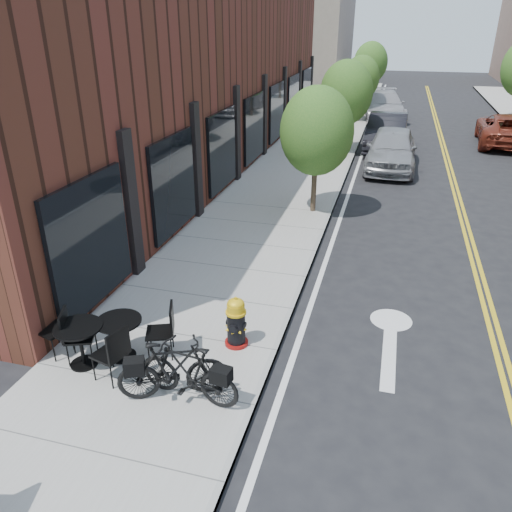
% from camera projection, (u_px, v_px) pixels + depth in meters
% --- Properties ---
extents(ground, '(120.00, 120.00, 0.00)m').
position_uv_depth(ground, '(255.00, 411.00, 7.90)').
color(ground, black).
rests_on(ground, ground).
extents(sidewalk_near, '(4.00, 70.00, 0.12)m').
position_uv_depth(sidewalk_near, '(277.00, 199.00, 17.06)').
color(sidewalk_near, '#9E9B93').
rests_on(sidewalk_near, ground).
extents(building_near, '(5.00, 28.00, 7.00)m').
position_uv_depth(building_near, '(193.00, 77.00, 20.14)').
color(building_near, '#422215').
rests_on(building_near, ground).
extents(bg_building_left, '(8.00, 14.00, 10.00)m').
position_uv_depth(bg_building_left, '(307.00, 26.00, 49.45)').
color(bg_building_left, '#726656').
rests_on(bg_building_left, ground).
extents(tree_near_a, '(2.20, 2.20, 3.81)m').
position_uv_depth(tree_near_a, '(317.00, 131.00, 14.76)').
color(tree_near_a, '#382B1E').
rests_on(tree_near_a, sidewalk_near).
extents(tree_near_b, '(2.30, 2.30, 3.98)m').
position_uv_depth(tree_near_b, '(346.00, 93.00, 21.67)').
color(tree_near_b, '#382B1E').
rests_on(tree_near_b, sidewalk_near).
extents(tree_near_c, '(2.10, 2.10, 3.67)m').
position_uv_depth(tree_near_c, '(361.00, 78.00, 28.72)').
color(tree_near_c, '#382B1E').
rests_on(tree_near_c, sidewalk_near).
extents(tree_near_d, '(2.40, 2.40, 4.11)m').
position_uv_depth(tree_near_d, '(371.00, 63.00, 35.57)').
color(tree_near_d, '#382B1E').
rests_on(tree_near_d, sidewalk_near).
extents(fire_hydrant, '(0.47, 0.47, 1.00)m').
position_uv_depth(fire_hydrant, '(236.00, 322.00, 9.13)').
color(fire_hydrant, maroon).
rests_on(fire_hydrant, sidewalk_near).
extents(bicycle_left, '(1.77, 0.70, 1.03)m').
position_uv_depth(bicycle_left, '(189.00, 372.00, 7.77)').
color(bicycle_left, black).
rests_on(bicycle_left, sidewalk_near).
extents(bicycle_right, '(1.79, 1.16, 1.05)m').
position_uv_depth(bicycle_right, '(173.00, 369.00, 7.82)').
color(bicycle_right, black).
rests_on(bicycle_right, sidewalk_near).
extents(bistro_set_b, '(1.95, 1.01, 1.02)m').
position_uv_depth(bistro_set_b, '(80.00, 340.00, 8.56)').
color(bistro_set_b, black).
rests_on(bistro_set_b, sidewalk_near).
extents(bistro_set_c, '(1.89, 1.11, 1.00)m').
position_uv_depth(bistro_set_c, '(120.00, 333.00, 8.76)').
color(bistro_set_c, black).
rests_on(bistro_set_c, sidewalk_near).
extents(parked_car_a, '(2.03, 4.88, 1.65)m').
position_uv_depth(parked_car_a, '(392.00, 149.00, 20.33)').
color(parked_car_a, gray).
rests_on(parked_car_a, ground).
extents(parked_car_b, '(1.87, 4.97, 1.62)m').
position_uv_depth(parked_car_b, '(387.00, 132.00, 23.43)').
color(parked_car_b, black).
rests_on(parked_car_b, ground).
extents(parked_car_c, '(3.05, 5.90, 1.64)m').
position_uv_depth(parked_car_c, '(384.00, 105.00, 30.57)').
color(parked_car_c, '#A2A1A6').
rests_on(parked_car_c, ground).
extents(parked_car_far, '(2.82, 5.51, 1.49)m').
position_uv_depth(parked_car_far, '(506.00, 129.00, 24.29)').
color(parked_car_far, maroon).
rests_on(parked_car_far, ground).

